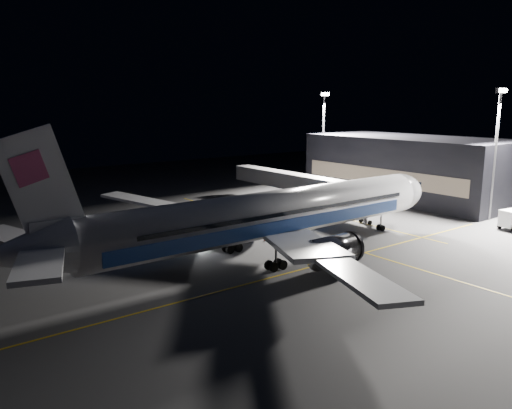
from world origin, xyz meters
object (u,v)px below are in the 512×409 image
Objects in this scene: floodlight_mast_south at (496,143)px; baggage_tug at (195,239)px; airliner at (266,216)px; floodlight_mast_north at (323,132)px; safety_cone_a at (226,237)px; safety_cone_b at (265,239)px; jet_bridge at (305,184)px; safety_cone_c at (235,227)px.

baggage_tug is at bearing 161.19° from floodlight_mast_south.
airliner is at bearing 171.67° from floodlight_mast_south.
airliner is at bearing -142.09° from floodlight_mast_north.
floodlight_mast_south reaches higher than safety_cone_a.
airliner is 42.13m from floodlight_mast_south.
safety_cone_b is (8.98, -3.46, -0.61)m from baggage_tug.
jet_bridge reaches higher than safety_cone_a.
floodlight_mast_south is at bearing -9.68° from baggage_tug.
airliner reaches higher than safety_cone_b.
floodlight_mast_south reaches higher than jet_bridge.
floodlight_mast_south is (18.00, -24.07, 7.79)m from jet_bridge.
floodlight_mast_south is 33.59× the size of safety_cone_c.
baggage_tug is 10.52m from safety_cone_c.
safety_cone_c is at bearing 43.68° from safety_cone_a.
floodlight_mast_north is at bearing 35.53° from baggage_tug.
jet_bridge is at bearing 38.04° from airliner.
safety_cone_c is at bearing 69.84° from airliner.
jet_bridge is at bearing -142.26° from floodlight_mast_north.
floodlight_mast_north reaches higher than safety_cone_c.
airliner reaches higher than jet_bridge.
jet_bridge reaches higher than safety_cone_b.
airliner is 10.96m from safety_cone_a.
airliner is at bearing -56.26° from baggage_tug.
safety_cone_b is at bearing -11.90° from baggage_tug.
safety_cone_a is at bearing 85.71° from airliner.
jet_bridge is at bearing 26.56° from baggage_tug.
airliner is 110.12× the size of safety_cone_b.
floodlight_mast_south is 49.32m from baggage_tug.
floodlight_mast_north is at bearing 37.74° from jet_bridge.
safety_cone_a is at bearing -151.18° from floodlight_mast_north.
baggage_tug is (-45.41, 15.47, -11.48)m from floodlight_mast_south.
floodlight_mast_north is 33.59× the size of safety_cone_c.
safety_cone_a is at bearing 12.93° from baggage_tug.
safety_cone_a is 1.09× the size of safety_cone_b.
airliner is at bearing -94.29° from safety_cone_a.
airliner is 1.79× the size of jet_bridge.
jet_bridge is 61.62× the size of safety_cone_b.
floodlight_mast_south reaches higher than airliner.
floodlight_mast_south is 7.00× the size of baggage_tug.
safety_cone_a is at bearing -136.32° from safety_cone_c.
floodlight_mast_north is at bearing 35.51° from safety_cone_b.
floodlight_mast_north is at bearing 26.59° from safety_cone_c.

